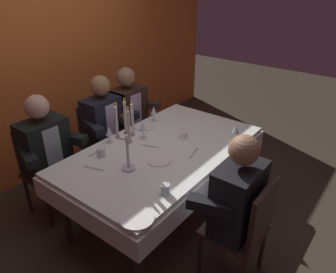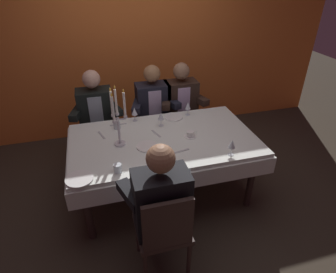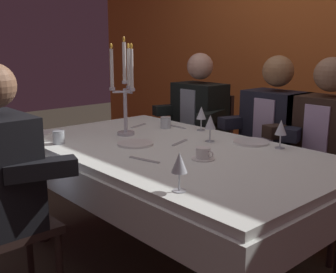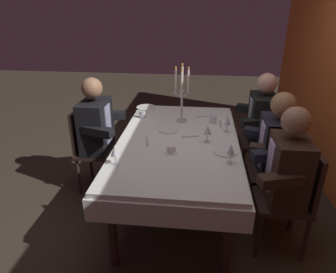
% 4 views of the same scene
% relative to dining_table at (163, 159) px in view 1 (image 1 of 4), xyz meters
% --- Properties ---
extents(ground_plane, '(12.00, 12.00, 0.00)m').
position_rel_dining_table_xyz_m(ground_plane, '(0.00, 0.00, -0.62)').
color(ground_plane, '#372F24').
extents(back_wall, '(6.00, 0.12, 2.70)m').
position_rel_dining_table_xyz_m(back_wall, '(0.00, 1.66, 0.73)').
color(back_wall, orange).
rests_on(back_wall, ground_plane).
extents(dining_table, '(1.94, 1.14, 0.74)m').
position_rel_dining_table_xyz_m(dining_table, '(0.00, 0.00, 0.00)').
color(dining_table, white).
rests_on(dining_table, ground_plane).
extents(candelabra, '(0.15, 0.17, 0.62)m').
position_rel_dining_table_xyz_m(candelabra, '(-0.45, -0.00, 0.40)').
color(candelabra, silver).
rests_on(candelabra, dining_table).
extents(dinner_plate_0, '(0.21, 0.21, 0.01)m').
position_rel_dining_table_xyz_m(dinner_plate_0, '(-0.20, -0.11, 0.13)').
color(dinner_plate_0, white).
rests_on(dinner_plate_0, dining_table).
extents(dinner_plate_1, '(0.24, 0.24, 0.01)m').
position_rel_dining_table_xyz_m(dinner_plate_1, '(-0.85, -0.45, 0.13)').
color(dinner_plate_1, white).
rests_on(dinner_plate_1, dining_table).
extents(dinner_plate_2, '(0.21, 0.21, 0.01)m').
position_rel_dining_table_xyz_m(dinner_plate_2, '(0.23, 0.42, 0.13)').
color(dinner_plate_2, white).
rests_on(dinner_plate_2, dining_table).
extents(wine_glass_0, '(0.07, 0.07, 0.16)m').
position_rel_dining_table_xyz_m(wine_glass_0, '(0.04, 0.27, 0.23)').
color(wine_glass_0, silver).
rests_on(wine_glass_0, dining_table).
extents(wine_glass_1, '(0.07, 0.07, 0.16)m').
position_rel_dining_table_xyz_m(wine_glass_1, '(0.54, -0.45, 0.23)').
color(wine_glass_1, silver).
rests_on(wine_glass_1, dining_table).
extents(wine_glass_2, '(0.07, 0.07, 0.16)m').
position_rel_dining_table_xyz_m(wine_glass_2, '(-0.22, 0.46, 0.23)').
color(wine_glass_2, silver).
rests_on(wine_glass_2, dining_table).
extents(wine_glass_3, '(0.07, 0.07, 0.16)m').
position_rel_dining_table_xyz_m(wine_glass_3, '(0.41, 0.45, 0.23)').
color(wine_glass_3, silver).
rests_on(wine_glass_3, dining_table).
extents(water_tumbler_0, '(0.07, 0.07, 0.08)m').
position_rel_dining_table_xyz_m(water_tumbler_0, '(-0.44, 0.34, 0.16)').
color(water_tumbler_0, silver).
rests_on(water_tumbler_0, dining_table).
extents(water_tumbler_1, '(0.07, 0.07, 0.08)m').
position_rel_dining_table_xyz_m(water_tumbler_1, '(-0.52, -0.44, 0.16)').
color(water_tumbler_1, silver).
rests_on(water_tumbler_1, dining_table).
extents(coffee_cup_0, '(0.13, 0.12, 0.06)m').
position_rel_dining_table_xyz_m(coffee_cup_0, '(0.28, -0.04, 0.15)').
color(coffee_cup_0, white).
rests_on(coffee_cup_0, dining_table).
extents(knife_0, '(0.19, 0.02, 0.01)m').
position_rel_dining_table_xyz_m(knife_0, '(-0.42, 0.41, 0.12)').
color(knife_0, '#B7B7BC').
rests_on(knife_0, dining_table).
extents(fork_1, '(0.07, 0.17, 0.01)m').
position_rel_dining_table_xyz_m(fork_1, '(-0.61, 0.23, 0.12)').
color(fork_1, '#B7B7BC').
rests_on(fork_1, dining_table).
extents(fork_2, '(0.07, 0.17, 0.01)m').
position_rel_dining_table_xyz_m(fork_2, '(-0.05, 0.11, 0.12)').
color(fork_2, '#B7B7BC').
rests_on(fork_2, dining_table).
extents(knife_3, '(0.19, 0.06, 0.01)m').
position_rel_dining_table_xyz_m(knife_3, '(0.09, -0.28, 0.12)').
color(knife_3, '#B7B7BC').
rests_on(knife_3, dining_table).
extents(seated_diner_0, '(0.63, 0.48, 1.24)m').
position_rel_dining_table_xyz_m(seated_diner_0, '(-0.64, 0.89, 0.11)').
color(seated_diner_0, '#32231F').
rests_on(seated_diner_0, ground_plane).
extents(seated_diner_1, '(0.63, 0.48, 1.24)m').
position_rel_dining_table_xyz_m(seated_diner_1, '(-0.25, -0.89, 0.11)').
color(seated_diner_1, '#32231F').
rests_on(seated_diner_1, ground_plane).
extents(seated_diner_2, '(0.63, 0.48, 1.24)m').
position_rel_dining_table_xyz_m(seated_diner_2, '(0.08, 0.89, 0.11)').
color(seated_diner_2, '#32231F').
rests_on(seated_diner_2, ground_plane).
extents(seated_diner_3, '(0.63, 0.48, 1.24)m').
position_rel_dining_table_xyz_m(seated_diner_3, '(0.46, 0.89, 0.11)').
color(seated_diner_3, '#32231F').
rests_on(seated_diner_3, ground_plane).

